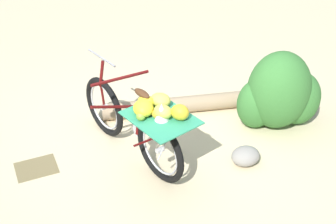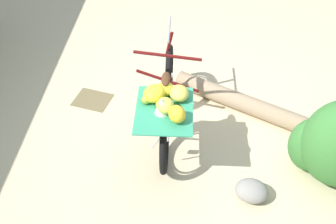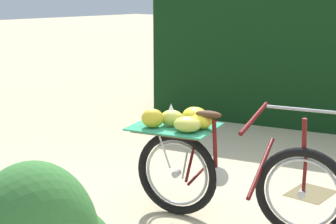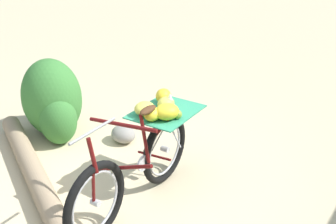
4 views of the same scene
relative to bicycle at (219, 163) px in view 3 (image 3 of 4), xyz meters
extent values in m
cube|color=black|center=(3.57, 0.84, 0.47)|extent=(2.03, 4.79, 1.97)
torus|color=black|center=(0.18, -0.65, -0.15)|extent=(0.26, 0.72, 0.73)
torus|color=#B7B7BC|center=(0.18, -0.65, -0.15)|extent=(0.17, 0.55, 0.57)
cylinder|color=#B7B7BC|center=(0.18, -0.65, -0.15)|extent=(0.09, 0.08, 0.06)
torus|color=black|center=(-0.10, 0.37, -0.15)|extent=(0.26, 0.72, 0.73)
torus|color=#B7B7BC|center=(-0.10, 0.37, -0.15)|extent=(0.17, 0.55, 0.57)
cylinder|color=#B7B7BC|center=(-0.10, 0.37, -0.15)|extent=(0.09, 0.08, 0.06)
cylinder|color=#590F0F|center=(0.09, -0.33, 0.01)|extent=(0.69, 0.22, 0.30)
cylinder|color=#590F0F|center=(0.08, -0.27, 0.40)|extent=(0.70, 0.22, 0.11)
cylinder|color=#590F0F|center=(-0.01, 0.04, 0.12)|extent=(0.12, 0.06, 0.49)
cylinder|color=#590F0F|center=(-0.05, 0.18, -0.14)|extent=(0.37, 0.13, 0.05)
cylinder|color=#590F0F|center=(-0.06, 0.22, 0.08)|extent=(0.31, 0.11, 0.47)
cylinder|color=#590F0F|center=(0.18, -0.66, 0.00)|extent=(0.05, 0.04, 0.30)
cylinder|color=#590F0F|center=(0.18, -0.64, 0.30)|extent=(0.10, 0.06, 0.30)
cylinder|color=gray|center=(0.17, -0.61, 0.50)|extent=(0.16, 0.51, 0.02)
ellipsoid|color=#4C2D19|center=(-0.02, 0.10, 0.39)|extent=(0.15, 0.24, 0.06)
cylinder|color=#B7B7BC|center=(0.00, 0.00, -0.12)|extent=(0.06, 0.16, 0.16)
cylinder|color=#B7B7BC|center=(-0.07, 0.27, 0.04)|extent=(0.20, 0.07, 0.39)
cylinder|color=#B7B7BC|center=(-0.13, 0.48, 0.04)|extent=(0.24, 0.08, 0.39)
cube|color=brown|center=(-0.10, 0.38, 0.24)|extent=(0.58, 0.70, 0.02)
cube|color=#33936B|center=(-0.10, 0.38, 0.26)|extent=(0.70, 0.80, 0.01)
ellipsoid|color=#CCC64C|center=(-0.19, 0.18, 0.33)|extent=(0.26, 0.27, 0.12)
ellipsoid|color=yellow|center=(-0.04, 0.16, 0.33)|extent=(0.20, 0.22, 0.13)
ellipsoid|color=#CCC64C|center=(-0.12, 0.40, 0.33)|extent=(0.23, 0.24, 0.14)
ellipsoid|color=gold|center=(-0.26, 0.49, 0.34)|extent=(0.23, 0.24, 0.16)
ellipsoid|color=yellow|center=(0.03, 0.28, 0.34)|extent=(0.26, 0.28, 0.15)
sphere|color=#8CAD38|center=(0.09, 0.36, 0.31)|extent=(0.09, 0.09, 0.09)
sphere|color=gold|center=(-0.06, 0.38, 0.31)|extent=(0.09, 0.09, 0.09)
cone|color=white|center=(-0.10, 0.43, 0.36)|extent=(0.17, 0.17, 0.18)
cube|color=olive|center=(1.08, -0.32, -0.51)|extent=(0.44, 0.36, 0.01)
camera|label=1|loc=(1.35, 3.89, 2.82)|focal=50.42mm
camera|label=2|loc=(-1.05, 3.14, 2.92)|focal=44.90mm
camera|label=3|loc=(-3.27, -2.24, 1.35)|focal=54.82mm
camera|label=4|loc=(2.78, -2.16, 2.07)|focal=46.77mm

